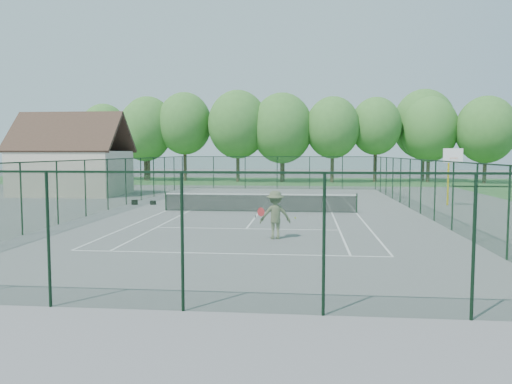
% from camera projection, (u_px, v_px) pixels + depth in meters
% --- Properties ---
extents(ground, '(140.00, 140.00, 0.00)m').
position_uv_depth(ground, '(259.00, 212.00, 28.62)').
color(ground, slate).
rests_on(ground, ground).
extents(grass_far, '(80.00, 16.00, 0.01)m').
position_uv_depth(grass_far, '(283.00, 181.00, 58.38)').
color(grass_far, '#40813A').
rests_on(grass_far, ground).
extents(court_lines, '(11.05, 23.85, 0.01)m').
position_uv_depth(court_lines, '(259.00, 212.00, 28.62)').
color(court_lines, white).
rests_on(court_lines, ground).
extents(tennis_net, '(11.08, 0.08, 1.10)m').
position_uv_depth(tennis_net, '(259.00, 202.00, 28.57)').
color(tennis_net, black).
rests_on(tennis_net, ground).
extents(fence_enclosure, '(18.05, 36.05, 3.02)m').
position_uv_depth(fence_enclosure, '(259.00, 185.00, 28.49)').
color(fence_enclosure, '#1C3C22').
rests_on(fence_enclosure, ground).
extents(utility_building, '(8.60, 6.27, 6.63)m').
position_uv_depth(utility_building, '(72.00, 156.00, 39.86)').
color(utility_building, beige).
rests_on(utility_building, ground).
extents(tree_line_far, '(39.40, 6.40, 9.70)m').
position_uv_depth(tree_line_far, '(283.00, 130.00, 57.90)').
color(tree_line_far, '#463121').
rests_on(tree_line_far, ground).
extents(basketball_goal, '(1.20, 1.43, 3.65)m').
position_uv_depth(basketball_goal, '(451.00, 166.00, 31.52)').
color(basketball_goal, yellow).
rests_on(basketball_goal, ground).
extents(sports_bag_a, '(0.45, 0.33, 0.32)m').
position_uv_depth(sports_bag_a, '(135.00, 202.00, 32.40)').
color(sports_bag_a, black).
rests_on(sports_bag_a, ground).
extents(sports_bag_b, '(0.36, 0.25, 0.26)m').
position_uv_depth(sports_bag_b, '(153.00, 203.00, 32.43)').
color(sports_bag_b, black).
rests_on(sports_bag_b, ground).
extents(tennis_player, '(1.68, 0.92, 1.90)m').
position_uv_depth(tennis_player, '(275.00, 215.00, 19.66)').
color(tennis_player, '#5D6244').
rests_on(tennis_player, ground).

